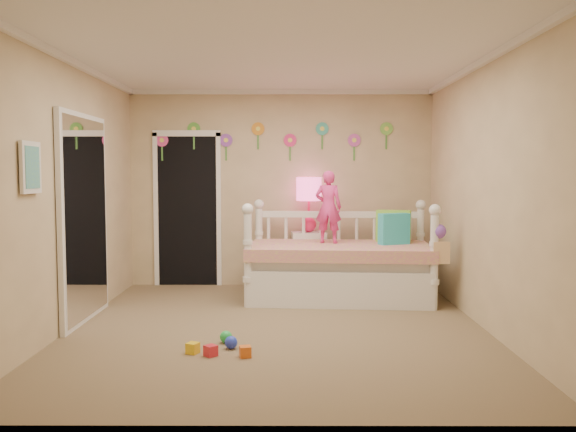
{
  "coord_description": "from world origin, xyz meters",
  "views": [
    {
      "loc": [
        0.12,
        -5.7,
        1.5
      ],
      "look_at": [
        0.1,
        0.6,
        1.05
      ],
      "focal_mm": 37.19,
      "sensor_mm": 36.0,
      "label": 1
    }
  ],
  "objects_px": {
    "child": "(328,207)",
    "nightstand": "(309,260)",
    "daybed": "(339,250)",
    "table_lamp": "(309,196)"
  },
  "relations": [
    {
      "from": "daybed",
      "to": "nightstand",
      "type": "distance_m",
      "value": 0.83
    },
    {
      "from": "daybed",
      "to": "table_lamp",
      "type": "xyz_separation_m",
      "value": [
        -0.34,
        0.72,
        0.62
      ]
    },
    {
      "from": "child",
      "to": "nightstand",
      "type": "relative_size",
      "value": 1.2
    },
    {
      "from": "child",
      "to": "daybed",
      "type": "bearing_deg",
      "value": 149.4
    },
    {
      "from": "daybed",
      "to": "child",
      "type": "height_order",
      "value": "child"
    },
    {
      "from": "nightstand",
      "to": "table_lamp",
      "type": "relative_size",
      "value": 1.02
    },
    {
      "from": "daybed",
      "to": "table_lamp",
      "type": "relative_size",
      "value": 3.04
    },
    {
      "from": "table_lamp",
      "to": "child",
      "type": "bearing_deg",
      "value": -70.01
    },
    {
      "from": "table_lamp",
      "to": "nightstand",
      "type": "bearing_deg",
      "value": 0.0
    },
    {
      "from": "child",
      "to": "table_lamp",
      "type": "xyz_separation_m",
      "value": [
        -0.22,
        0.59,
        0.11
      ]
    }
  ]
}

